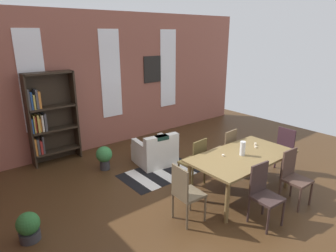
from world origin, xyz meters
TOP-DOWN VIEW (x-y plane):
  - ground_plane at (0.00, 0.00)m, footprint 10.33×10.33m
  - back_wall_brick at (0.00, 3.52)m, footprint 8.95×0.12m
  - window_pane_0 at (-1.85, 3.45)m, footprint 0.55×0.02m
  - window_pane_1 at (0.00, 3.45)m, footprint 0.55×0.02m
  - window_pane_2 at (1.85, 3.45)m, footprint 0.55×0.02m
  - dining_table at (0.51, -0.30)m, footprint 1.96×1.05m
  - vase_on_table at (0.51, -0.30)m, footprint 0.09×0.09m
  - tealight_candle_0 at (1.10, -0.16)m, footprint 0.04×0.04m
  - tealight_candle_1 at (0.21, -0.12)m, footprint 0.04×0.04m
  - tealight_candle_2 at (0.99, -0.24)m, footprint 0.04×0.04m
  - dining_chair_head_left at (-0.84, -0.29)m, footprint 0.42×0.42m
  - dining_chair_far_right at (0.96, 0.45)m, footprint 0.43×0.43m
  - dining_chair_near_right at (0.96, -1.05)m, footprint 0.42×0.42m
  - dining_chair_head_right at (1.87, -0.30)m, footprint 0.40×0.40m
  - dining_chair_far_left at (0.08, 0.45)m, footprint 0.44×0.44m
  - dining_chair_near_left at (0.08, -1.05)m, footprint 0.43×0.43m
  - bookshelf_tall at (-1.69, 3.28)m, footprint 1.05×0.30m
  - armchair_white at (0.08, 1.71)m, footprint 0.90×0.90m
  - potted_plant_by_shelf at (-2.86, 0.77)m, footprint 0.33×0.33m
  - potted_plant_corner at (-0.95, 2.17)m, footprint 0.35×0.35m
  - striped_rug at (-0.12, 1.26)m, footprint 1.66×0.99m
  - framed_picture at (1.29, 3.45)m, footprint 0.56×0.03m

SIDE VIEW (x-z plane):
  - ground_plane at x=0.00m, z-range 0.00..0.00m
  - striped_rug at x=-0.12m, z-range 0.00..0.01m
  - potted_plant_by_shelf at x=-2.86m, z-range 0.00..0.44m
  - armchair_white at x=0.08m, z-range -0.10..0.65m
  - potted_plant_corner at x=-0.95m, z-range 0.04..0.56m
  - dining_chair_head_left at x=-0.84m, z-range 0.04..0.99m
  - dining_chair_far_right at x=0.96m, z-range 0.04..0.99m
  - dining_chair_near_right at x=0.96m, z-range 0.04..0.99m
  - dining_chair_head_right at x=1.87m, z-range 0.04..0.99m
  - dining_chair_far_left at x=0.08m, z-range 0.04..0.99m
  - dining_chair_near_left at x=0.08m, z-range 0.04..0.99m
  - dining_table at x=0.51m, z-range 0.30..1.06m
  - tealight_candle_2 at x=0.99m, z-range 0.76..0.79m
  - tealight_candle_1 at x=0.21m, z-range 0.76..0.79m
  - tealight_candle_0 at x=1.10m, z-range 0.76..0.81m
  - vase_on_table at x=0.51m, z-range 0.76..1.02m
  - bookshelf_tall at x=-1.69m, z-range 0.02..2.06m
  - back_wall_brick at x=0.00m, z-range 0.00..3.34m
  - window_pane_0 at x=-1.85m, z-range 0.75..2.93m
  - window_pane_1 at x=0.00m, z-range 0.75..2.93m
  - window_pane_2 at x=1.85m, z-range 0.75..2.93m
  - framed_picture at x=1.29m, z-range 1.51..2.23m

